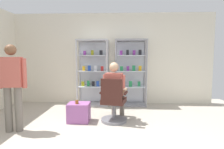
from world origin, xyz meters
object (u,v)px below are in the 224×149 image
object	(u,v)px
display_cabinet_right	(131,72)
seated_shopkeeper	(115,88)
tea_glass	(77,102)
storage_crate	(79,112)
standing_customer	(12,82)
display_cabinet_left	(93,72)
office_chair	(113,104)

from	to	relation	value
display_cabinet_right	seated_shopkeeper	distance (m)	1.42
tea_glass	storage_crate	bearing A→B (deg)	70.14
display_cabinet_right	tea_glass	distance (m)	2.04
standing_customer	storage_crate	bearing A→B (deg)	27.48
display_cabinet_left	seated_shopkeeper	xyz separation A→B (m)	(0.68, -1.33, -0.25)
storage_crate	tea_glass	bearing A→B (deg)	-109.86
display_cabinet_right	office_chair	size ratio (longest dim) A/B	1.98
seated_shopkeeper	standing_customer	world-z (taller)	standing_customer
display_cabinet_right	office_chair	distance (m)	1.66
storage_crate	standing_customer	bearing A→B (deg)	-152.52
display_cabinet_left	office_chair	distance (m)	1.72
display_cabinet_left	tea_glass	bearing A→B (deg)	-94.73
storage_crate	office_chair	bearing A→B (deg)	-1.23
tea_glass	standing_customer	world-z (taller)	standing_customer
display_cabinet_left	display_cabinet_right	bearing A→B (deg)	0.04
seated_shopkeeper	storage_crate	distance (m)	0.95
office_chair	standing_customer	xyz separation A→B (m)	(-1.85, -0.56, 0.54)
display_cabinet_right	storage_crate	distance (m)	2.05
display_cabinet_right	storage_crate	world-z (taller)	display_cabinet_right
display_cabinet_right	storage_crate	size ratio (longest dim) A/B	4.14
tea_glass	display_cabinet_right	bearing A→B (deg)	51.42
display_cabinet_left	standing_customer	world-z (taller)	display_cabinet_left
display_cabinet_left	storage_crate	world-z (taller)	display_cabinet_left
display_cabinet_right	standing_customer	bearing A→B (deg)	-138.43
display_cabinet_left	tea_glass	world-z (taller)	display_cabinet_left
seated_shopkeeper	storage_crate	xyz separation A→B (m)	(-0.78, -0.14, -0.51)
seated_shopkeeper	tea_glass	world-z (taller)	seated_shopkeeper
storage_crate	seated_shopkeeper	bearing A→B (deg)	10.37
office_chair	seated_shopkeeper	distance (m)	0.36
display_cabinet_right	storage_crate	bearing A→B (deg)	-129.27
display_cabinet_right	tea_glass	xyz separation A→B (m)	(-1.23, -1.54, -0.52)
office_chair	storage_crate	size ratio (longest dim) A/B	2.09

